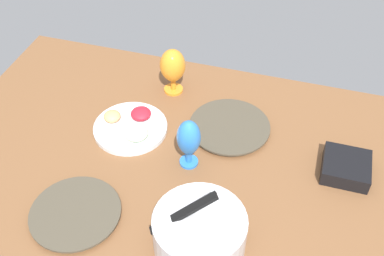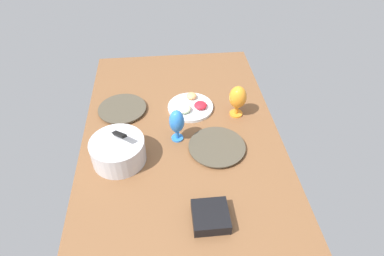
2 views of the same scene
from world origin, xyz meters
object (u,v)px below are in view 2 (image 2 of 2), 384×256
(dinner_plate_left, at_px, (217,147))
(square_bowl_black, at_px, (211,216))
(dinner_plate_right, at_px, (122,109))
(fruit_platter, at_px, (191,106))
(hurricane_glass_orange, at_px, (238,98))
(hurricane_glass_blue, at_px, (177,122))
(mixing_bowl, at_px, (118,150))

(dinner_plate_left, xyz_separation_m, square_bowl_black, (-0.41, 0.09, 0.02))
(dinner_plate_right, distance_m, fruit_platter, 0.39)
(hurricane_glass_orange, bearing_deg, hurricane_glass_blue, 115.78)
(mixing_bowl, height_order, hurricane_glass_blue, same)
(square_bowl_black, bearing_deg, hurricane_glass_orange, -19.93)
(hurricane_glass_orange, xyz_separation_m, hurricane_glass_blue, (-0.17, 0.35, -0.00))
(dinner_plate_right, xyz_separation_m, fruit_platter, (-0.02, -0.39, 0.01))
(fruit_platter, bearing_deg, mixing_bowl, 133.26)
(dinner_plate_right, relative_size, mixing_bowl, 1.04)
(hurricane_glass_blue, bearing_deg, square_bowl_black, -168.26)
(mixing_bowl, distance_m, hurricane_glass_blue, 0.32)
(mixing_bowl, height_order, hurricane_glass_orange, same)
(mixing_bowl, relative_size, fruit_platter, 1.00)
(dinner_plate_left, xyz_separation_m, hurricane_glass_blue, (0.09, 0.19, 0.10))
(fruit_platter, height_order, square_bowl_black, same)
(dinner_plate_right, height_order, mixing_bowl, mixing_bowl)
(dinner_plate_left, bearing_deg, mixing_bowl, 93.05)
(fruit_platter, xyz_separation_m, hurricane_glass_orange, (-0.08, -0.25, 0.10))
(dinner_plate_right, height_order, hurricane_glass_orange, hurricane_glass_orange)
(mixing_bowl, bearing_deg, dinner_plate_left, -86.95)
(dinner_plate_right, xyz_separation_m, hurricane_glass_orange, (-0.10, -0.65, 0.10))
(dinner_plate_right, xyz_separation_m, square_bowl_black, (-0.76, -0.40, 0.02))
(mixing_bowl, distance_m, hurricane_glass_orange, 0.70)
(mixing_bowl, relative_size, hurricane_glass_blue, 1.42)
(fruit_platter, distance_m, square_bowl_black, 0.74)
(fruit_platter, height_order, hurricane_glass_blue, hurricane_glass_blue)
(dinner_plate_left, relative_size, square_bowl_black, 1.92)
(mixing_bowl, height_order, fruit_platter, mixing_bowl)
(mixing_bowl, xyz_separation_m, hurricane_glass_blue, (0.12, -0.29, 0.05))
(dinner_plate_right, bearing_deg, hurricane_glass_blue, -131.33)
(hurricane_glass_orange, bearing_deg, square_bowl_black, 160.07)
(fruit_platter, distance_m, hurricane_glass_blue, 0.28)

